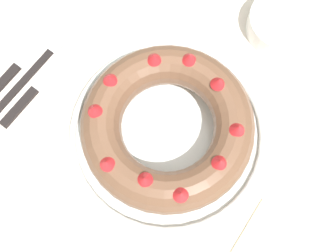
{
  "coord_description": "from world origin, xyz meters",
  "views": [
    {
      "loc": [
        0.11,
        -0.17,
        1.43
      ],
      "look_at": [
        0.0,
        -0.02,
        0.82
      ],
      "focal_mm": 42.0,
      "sensor_mm": 36.0,
      "label": 1
    }
  ],
  "objects_px": {
    "bundt_cake": "(168,126)",
    "fork": "(40,63)",
    "cake_knife": "(34,91)",
    "side_bowl": "(282,24)",
    "serving_dish": "(168,133)",
    "serving_knife": "(16,68)"
  },
  "relations": [
    {
      "from": "bundt_cake",
      "to": "fork",
      "type": "bearing_deg",
      "value": -174.03
    },
    {
      "from": "fork",
      "to": "cake_knife",
      "type": "height_order",
      "value": "cake_knife"
    },
    {
      "from": "side_bowl",
      "to": "cake_knife",
      "type": "bearing_deg",
      "value": -128.34
    },
    {
      "from": "serving_dish",
      "to": "fork",
      "type": "relative_size",
      "value": 1.6
    },
    {
      "from": "side_bowl",
      "to": "bundt_cake",
      "type": "bearing_deg",
      "value": -99.22
    },
    {
      "from": "fork",
      "to": "cake_knife",
      "type": "bearing_deg",
      "value": -60.06
    },
    {
      "from": "fork",
      "to": "side_bowl",
      "type": "relative_size",
      "value": 1.65
    },
    {
      "from": "serving_dish",
      "to": "side_bowl",
      "type": "relative_size",
      "value": 2.64
    },
    {
      "from": "serving_dish",
      "to": "bundt_cake",
      "type": "bearing_deg",
      "value": -121.34
    },
    {
      "from": "serving_knife",
      "to": "cake_knife",
      "type": "bearing_deg",
      "value": -12.93
    },
    {
      "from": "serving_dish",
      "to": "bundt_cake",
      "type": "height_order",
      "value": "bundt_cake"
    },
    {
      "from": "bundt_cake",
      "to": "side_bowl",
      "type": "distance_m",
      "value": 0.3
    },
    {
      "from": "bundt_cake",
      "to": "fork",
      "type": "height_order",
      "value": "bundt_cake"
    },
    {
      "from": "serving_dish",
      "to": "serving_knife",
      "type": "xyz_separation_m",
      "value": [
        -0.31,
        -0.06,
        -0.01
      ]
    },
    {
      "from": "serving_dish",
      "to": "fork",
      "type": "height_order",
      "value": "serving_dish"
    },
    {
      "from": "fork",
      "to": "bundt_cake",
      "type": "bearing_deg",
      "value": 5.62
    },
    {
      "from": "serving_dish",
      "to": "side_bowl",
      "type": "height_order",
      "value": "side_bowl"
    },
    {
      "from": "bundt_cake",
      "to": "cake_knife",
      "type": "distance_m",
      "value": 0.27
    },
    {
      "from": "serving_dish",
      "to": "cake_knife",
      "type": "height_order",
      "value": "serving_dish"
    },
    {
      "from": "serving_knife",
      "to": "cake_knife",
      "type": "xyz_separation_m",
      "value": [
        0.06,
        -0.01,
        0.0
      ]
    },
    {
      "from": "bundt_cake",
      "to": "cake_knife",
      "type": "height_order",
      "value": "bundt_cake"
    },
    {
      "from": "serving_dish",
      "to": "cake_knife",
      "type": "distance_m",
      "value": 0.26
    }
  ]
}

